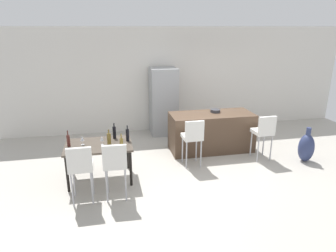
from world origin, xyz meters
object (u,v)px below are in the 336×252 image
at_px(floor_vase, 306,147).
at_px(wine_bottle_middle, 128,135).
at_px(dining_table, 99,148).
at_px(wine_bottle_left, 114,132).
at_px(wine_bottle_right, 68,140).
at_px(bar_chair_left, 193,136).
at_px(kitchen_island, 211,132).
at_px(wine_glass_end, 102,139).
at_px(wine_bottle_near, 109,139).
at_px(fruit_bowl, 215,111).
at_px(wine_glass_far, 82,139).
at_px(dining_chair_near, 81,165).
at_px(refrigerator, 163,101).
at_px(bar_chair_middle, 264,131).
at_px(dining_chair_far, 115,162).
at_px(wine_bottle_inner, 121,144).

bearing_deg(floor_vase, wine_bottle_middle, 178.08).
distance_m(dining_table, wine_bottle_left, 0.47).
xyz_separation_m(dining_table, wine_bottle_right, (-0.54, 0.01, 0.19)).
height_order(bar_chair_left, wine_bottle_left, wine_bottle_left).
bearing_deg(dining_table, bar_chair_left, 6.33).
bearing_deg(kitchen_island, wine_glass_end, -157.58).
xyz_separation_m(wine_bottle_near, fruit_bowl, (2.56, 1.17, 0.10)).
relative_size(wine_glass_far, floor_vase, 0.22).
distance_m(wine_bottle_middle, wine_glass_end, 0.51).
height_order(dining_chair_near, wine_glass_end, dining_chair_near).
distance_m(dining_table, wine_bottle_right, 0.57).
bearing_deg(floor_vase, fruit_bowl, 145.72).
relative_size(wine_bottle_middle, refrigerator, 0.17).
relative_size(bar_chair_left, fruit_bowl, 4.39).
bearing_deg(wine_bottle_right, kitchen_island, 17.47).
bearing_deg(floor_vase, dining_chair_near, -171.23).
height_order(bar_chair_left, bar_chair_middle, same).
height_order(kitchen_island, bar_chair_middle, bar_chair_middle).
height_order(dining_table, fruit_bowl, fruit_bowl).
distance_m(kitchen_island, fruit_bowl, 0.52).
relative_size(dining_table, wine_bottle_right, 4.07).
relative_size(bar_chair_middle, wine_bottle_near, 3.53).
xyz_separation_m(wine_glass_end, floor_vase, (4.42, -0.01, -0.54)).
relative_size(kitchen_island, wine_bottle_middle, 6.25).
height_order(dining_table, wine_glass_far, wine_glass_far).
relative_size(bar_chair_left, wine_bottle_left, 3.32).
relative_size(bar_chair_left, floor_vase, 1.33).
bearing_deg(fruit_bowl, bar_chair_left, -132.05).
bearing_deg(fruit_bowl, dining_table, -157.88).
height_order(dining_table, wine_bottle_near, wine_bottle_near).
height_order(bar_chair_middle, dining_chair_far, same).
distance_m(bar_chair_left, floor_vase, 2.59).
distance_m(dining_chair_near, wine_bottle_inner, 0.85).
bearing_deg(fruit_bowl, dining_chair_near, -147.79).
distance_m(kitchen_island, refrigerator, 1.78).
height_order(bar_chair_left, wine_bottle_near, bar_chair_left).
distance_m(bar_chair_middle, wine_glass_end, 3.52).
xyz_separation_m(bar_chair_middle, wine_bottle_inner, (-3.16, -0.58, 0.16)).
relative_size(dining_chair_near, dining_chair_far, 1.00).
height_order(wine_glass_far, fruit_bowl, fruit_bowl).
distance_m(dining_chair_far, wine_bottle_right, 1.16).
distance_m(wine_glass_far, wine_glass_end, 0.37).
bearing_deg(dining_chair_far, wine_bottle_inner, 72.01).
height_order(dining_chair_near, wine_bottle_right, same).
xyz_separation_m(bar_chair_left, wine_bottle_near, (-1.74, -0.27, 0.16)).
bearing_deg(wine_bottle_right, wine_bottle_inner, -21.05).
xyz_separation_m(bar_chair_left, dining_chair_near, (-2.23, -1.01, 0.00)).
bearing_deg(kitchen_island, wine_bottle_middle, -155.60).
xyz_separation_m(wine_bottle_inner, fruit_bowl, (2.34, 1.48, 0.10)).
relative_size(wine_bottle_left, wine_glass_far, 1.82).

